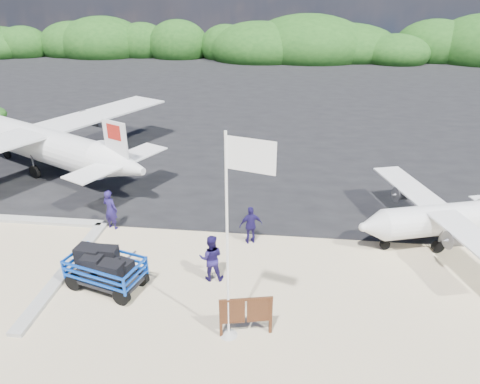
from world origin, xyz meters
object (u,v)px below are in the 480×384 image
object	(u,v)px
crew_a	(110,210)
baggage_cart	(109,287)
signboard	(246,334)
crew_b	(211,258)
flagpole	(229,335)
crew_c	(251,225)
aircraft_small	(148,81)
aircraft_large	(445,114)

from	to	relation	value
crew_a	baggage_cart	bearing A→B (deg)	127.15
signboard	crew_b	distance (m)	3.26
baggage_cart	flagpole	xyz separation A→B (m)	(4.73, -1.90, 0.00)
signboard	crew_c	xyz separation A→B (m)	(-0.31, 5.38, 0.86)
signboard	crew_c	world-z (taller)	crew_c
signboard	crew_a	world-z (taller)	crew_a
signboard	crew_a	xyz separation A→B (m)	(-6.69, 5.90, 0.94)
signboard	aircraft_small	world-z (taller)	aircraft_small
crew_b	aircraft_small	xyz separation A→B (m)	(-13.54, 35.50, -0.93)
crew_b	baggage_cart	bearing A→B (deg)	7.42
signboard	aircraft_small	bearing A→B (deg)	99.67
crew_a	aircraft_large	bearing A→B (deg)	-116.49
flagpole	crew_b	distance (m)	3.13
baggage_cart	signboard	bearing A→B (deg)	-2.63
crew_a	flagpole	bearing A→B (deg)	153.70
crew_a	aircraft_large	size ratio (longest dim) A/B	0.11
signboard	crew_a	distance (m)	8.97
baggage_cart	aircraft_large	distance (m)	32.55
crew_a	aircraft_small	xyz separation A→B (m)	(-8.40, 32.30, -0.94)
flagpole	signboard	bearing A→B (deg)	10.98
baggage_cart	crew_c	distance (m)	6.17
baggage_cart	crew_a	distance (m)	4.45
flagpole	signboard	distance (m)	0.55
baggage_cart	signboard	size ratio (longest dim) A/B	1.65
crew_b	crew_c	bearing A→B (deg)	-121.37
flagpole	signboard	size ratio (longest dim) A/B	3.81
crew_b	signboard	bearing A→B (deg)	113.58
signboard	aircraft_small	size ratio (longest dim) A/B	0.24
crew_a	aircraft_large	xyz separation A→B (m)	(21.30, 21.67, -0.94)
aircraft_small	flagpole	bearing A→B (deg)	94.30
crew_a	crew_b	xyz separation A→B (m)	(5.13, -3.20, -0.01)
baggage_cart	aircraft_small	world-z (taller)	aircraft_small
flagpole	crew_b	size ratio (longest dim) A/B	3.63
baggage_cart	crew_a	xyz separation A→B (m)	(-1.43, 4.11, 0.94)
aircraft_small	crew_a	bearing A→B (deg)	88.07
aircraft_large	aircraft_small	bearing A→B (deg)	6.83
baggage_cart	crew_b	bearing A→B (deg)	29.99
aircraft_large	crew_a	bearing A→B (deg)	72.03
flagpole	aircraft_large	distance (m)	31.55
flagpole	crew_a	size ratio (longest dim) A/B	3.58
baggage_cart	crew_a	world-z (taller)	crew_a
crew_c	aircraft_large	size ratio (longest dim) A/B	0.10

